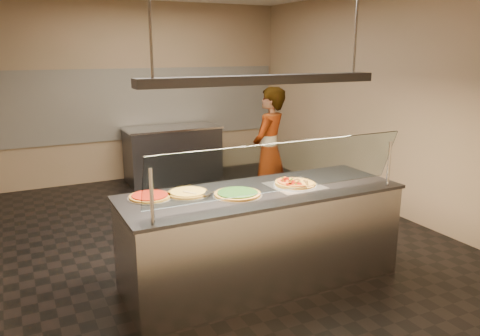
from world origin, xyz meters
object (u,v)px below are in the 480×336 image
serving_counter (262,237)px  half_pizza_pepperoni (287,184)px  pizza_cheese (188,193)px  heat_lamp_housing (263,80)px  sneeze_guard (282,168)px  prep_table (173,153)px  perforated_tray (295,185)px  pizza_spinach (237,194)px  half_pizza_sausage (303,182)px  pizza_tomato (150,196)px  worker (269,152)px  pizza_spatula (196,193)px

serving_counter → half_pizza_pepperoni: 0.56m
pizza_cheese → heat_lamp_housing: 1.22m
sneeze_guard → prep_table: size_ratio=1.51×
perforated_tray → prep_table: perforated_tray is taller
half_pizza_pepperoni → pizza_spinach: size_ratio=0.88×
half_pizza_sausage → pizza_spinach: half_pizza_sausage is taller
pizza_spinach → pizza_tomato: pizza_spinach is taller
sneeze_guard → heat_lamp_housing: 0.80m
half_pizza_pepperoni → perforated_tray: bearing=0.1°
perforated_tray → pizza_cheese: bearing=168.3°
worker → prep_table: bearing=-110.7°
perforated_tray → prep_table: 3.95m
half_pizza_pepperoni → pizza_tomato: size_ratio=1.00×
prep_table → sneeze_guard: bearing=-95.6°
perforated_tray → half_pizza_sausage: bearing=-0.4°
half_pizza_sausage → half_pizza_pepperoni: bearing=179.9°
half_pizza_pepperoni → pizza_cheese: size_ratio=0.98×
perforated_tray → pizza_tomato: (-1.36, 0.26, 0.01)m
serving_counter → pizza_cheese: size_ratio=6.64×
pizza_cheese → heat_lamp_housing: bearing=-17.0°
pizza_spatula → worker: size_ratio=0.15×
worker → half_pizza_sausage: bearing=33.8°
pizza_cheese → pizza_spatula: (0.05, -0.08, 0.01)m
worker → pizza_tomato: bearing=-1.5°
pizza_spinach → pizza_spatula: (-0.34, 0.16, 0.01)m
sneeze_guard → pizza_tomato: (-1.00, 0.59, -0.28)m
perforated_tray → pizza_spatula: pizza_spatula is taller
pizza_tomato → heat_lamp_housing: bearing=-13.9°
heat_lamp_housing → pizza_spatula: bearing=168.9°
perforated_tray → pizza_spinach: size_ratio=1.07×
perforated_tray → heat_lamp_housing: heat_lamp_housing is taller
half_pizza_pepperoni → pizza_spinach: half_pizza_pepperoni is taller
sneeze_guard → half_pizza_sausage: (0.45, 0.33, -0.27)m
perforated_tray → heat_lamp_housing: bearing=178.6°
pizza_tomato → sneeze_guard: bearing=-30.5°
half_pizza_pepperoni → half_pizza_sausage: 0.19m
pizza_tomato → pizza_spinach: bearing=-21.4°
heat_lamp_housing → half_pizza_sausage: bearing=-1.2°
half_pizza_sausage → pizza_cheese: half_pizza_sausage is taller
sneeze_guard → pizza_tomato: sneeze_guard is taller
half_pizza_pepperoni → heat_lamp_housing: (-0.26, 0.01, 0.99)m
half_pizza_sausage → heat_lamp_housing: heat_lamp_housing is taller
perforated_tray → pizza_tomato: bearing=169.3°
perforated_tray → pizza_cheese: pizza_cheese is taller
pizza_spatula → serving_counter: bearing=-11.1°
half_pizza_pepperoni → heat_lamp_housing: heat_lamp_housing is taller
half_pizza_sausage → pizza_tomato: size_ratio=1.00×
pizza_cheese → half_pizza_sausage: bearing=-10.8°
sneeze_guard → pizza_spinach: bearing=132.0°
sneeze_guard → worker: bearing=62.8°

